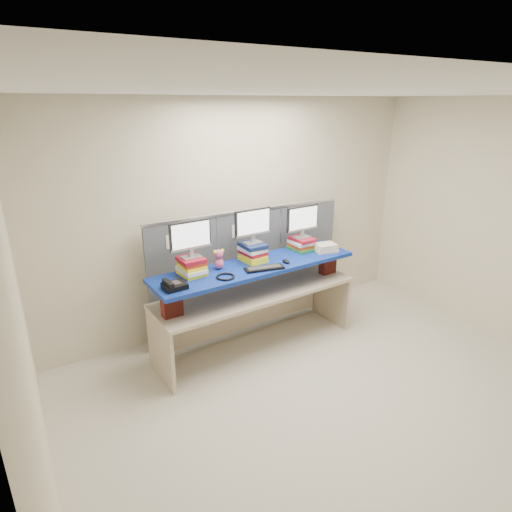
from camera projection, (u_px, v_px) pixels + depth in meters
room at (352, 267)px, 3.66m from camera, size 5.00×4.00×2.80m
cubicle_partition at (249, 269)px, 5.32m from camera, size 2.60×0.06×1.53m
desk at (256, 302)px, 4.88m from camera, size 2.41×0.81×0.72m
brick_pier_left at (172, 303)px, 4.21m from camera, size 0.20×0.12×0.27m
brick_pier_right at (328, 263)px, 5.28m from camera, size 0.20×0.12×0.27m
blue_board at (256, 266)px, 4.73m from camera, size 2.40×0.71×0.04m
book_stack_left at (192, 266)px, 4.42m from camera, size 0.26×0.31×0.19m
book_stack_center at (253, 252)px, 4.79m from camera, size 0.26×0.31×0.21m
book_stack_right at (301, 244)px, 5.17m from camera, size 0.26×0.32×0.15m
monitor_left at (190, 237)px, 4.31m from camera, size 0.45×0.13×0.39m
monitor_center at (253, 224)px, 4.69m from camera, size 0.45×0.13×0.39m
monitor_right at (302, 220)px, 5.07m from camera, size 0.45×0.13×0.39m
keyboard at (264, 268)px, 4.59m from camera, size 0.44×0.22×0.03m
mouse at (286, 261)px, 4.77m from camera, size 0.07×0.12×0.04m
desk_phone at (174, 285)px, 4.11m from camera, size 0.23×0.21×0.09m
headset at (225, 277)px, 4.37m from camera, size 0.26×0.26×0.02m
plush_toy at (219, 259)px, 4.57m from camera, size 0.13×0.10×0.22m
binder_stack at (325, 248)px, 5.13m from camera, size 0.29×0.25×0.09m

